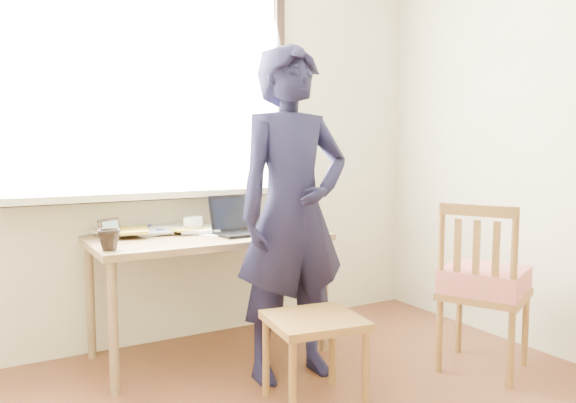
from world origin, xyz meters
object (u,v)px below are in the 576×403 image
work_chair (314,331)px  side_chair (484,283)px  mug_dark (109,240)px  mug_white (193,225)px  desk (209,248)px  laptop (240,224)px  person (293,213)px

work_chair → side_chair: side_chair is taller
mug_dark → mug_white: bearing=30.2°
desk → mug_dark: size_ratio=11.84×
desk → work_chair: bearing=-78.0°
mug_dark → laptop: bearing=11.5°
desk → person: size_ratio=0.76×
mug_white → person: size_ratio=0.07×
work_chair → mug_dark: bearing=140.0°
desk → laptop: bearing=-10.2°
desk → person: 0.61m
side_chair → person: size_ratio=0.53×
desk → work_chair: (0.18, -0.85, -0.27)m
person → desk: bearing=121.3°
desk → work_chair: desk is taller
laptop → mug_white: laptop is taller
side_chair → person: bearing=153.4°
work_chair → side_chair: (1.02, -0.10, 0.12)m
laptop → work_chair: 0.91m
mug_white → mug_dark: mug_dark is taller
desk → mug_white: 0.18m
mug_white → mug_dark: (-0.56, -0.32, 0.00)m
desk → laptop: 0.23m
mug_dark → side_chair: side_chair is taller
desk → work_chair: size_ratio=2.82×
laptop → work_chair: (-0.00, -0.81, -0.40)m
laptop → desk: bearing=169.8°
mug_dark → work_chair: mug_dark is taller
laptop → side_chair: size_ratio=0.37×
laptop → work_chair: size_ratio=0.73×
desk → side_chair: 1.54m
side_chair → mug_dark: bearing=157.1°
desk → work_chair: 0.91m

